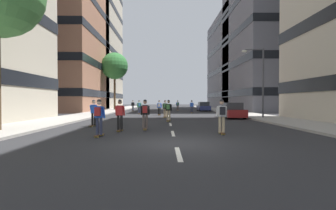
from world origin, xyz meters
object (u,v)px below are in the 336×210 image
(skater_1, at_px, (99,115))
(skater_4, at_px, (133,105))
(parked_car_near, at_px, (203,107))
(skater_10, at_px, (222,114))
(skater_2, at_px, (159,107))
(skater_7, at_px, (94,112))
(streetlamp_right, at_px, (259,75))
(skater_11, at_px, (145,113))
(skater_6, at_px, (165,108))
(parked_car_mid, at_px, (232,111))
(skater_9, at_px, (169,109))
(skater_3, at_px, (192,106))
(skater_8, at_px, (178,105))
(street_tree_mid, at_px, (115,66))
(skater_0, at_px, (139,106))
(skater_5, at_px, (120,114))

(skater_1, bearing_deg, skater_4, 93.96)
(parked_car_near, relative_size, skater_1, 2.47)
(skater_10, bearing_deg, skater_1, -172.44)
(skater_2, relative_size, skater_7, 1.00)
(streetlamp_right, relative_size, skater_1, 3.65)
(skater_11, bearing_deg, skater_2, 87.86)
(skater_6, bearing_deg, parked_car_mid, -10.31)
(skater_2, height_order, skater_11, same)
(skater_9, bearing_deg, skater_11, -103.67)
(skater_4, relative_size, skater_11, 1.00)
(skater_11, bearing_deg, skater_10, -26.04)
(parked_car_near, xyz_separation_m, skater_4, (-11.73, -0.61, 0.32))
(skater_3, bearing_deg, skater_11, -103.84)
(skater_8, bearing_deg, skater_7, -104.38)
(streetlamp_right, xyz_separation_m, skater_4, (-14.14, 17.59, -3.12))
(street_tree_mid, xyz_separation_m, skater_3, (12.74, -10.46, -6.95))
(skater_4, distance_m, skater_9, 21.18)
(skater_0, relative_size, skater_2, 1.00)
(skater_4, xyz_separation_m, skater_11, (4.00, -26.56, 0.00))
(parked_car_mid, distance_m, skater_3, 10.85)
(skater_4, bearing_deg, skater_2, -68.72)
(street_tree_mid, distance_m, skater_1, 34.63)
(skater_0, height_order, skater_6, same)
(skater_0, height_order, skater_2, same)
(parked_car_near, bearing_deg, skater_10, -97.19)
(parked_car_mid, height_order, skater_4, skater_4)
(skater_3, relative_size, skater_6, 1.00)
(streetlamp_right, bearing_deg, parked_car_mid, 163.02)
(parked_car_mid, xyz_separation_m, skater_4, (-11.73, 16.85, 0.32))
(skater_11, bearing_deg, streetlamp_right, 41.50)
(parked_car_near, height_order, skater_6, skater_6)
(skater_4, distance_m, skater_10, 29.65)
(skater_2, bearing_deg, skater_3, 50.37)
(parked_car_near, distance_m, skater_10, 29.38)
(skater_7, bearing_deg, streetlamp_right, 27.21)
(skater_0, height_order, skater_5, same)
(parked_car_near, relative_size, street_tree_mid, 0.43)
(parked_car_near, relative_size, skater_2, 2.47)
(skater_6, bearing_deg, skater_1, -103.15)
(skater_0, distance_m, skater_2, 3.62)
(skater_7, relative_size, skater_9, 1.00)
(skater_1, relative_size, skater_8, 1.00)
(skater_0, bearing_deg, skater_5, -87.80)
(skater_2, height_order, skater_7, same)
(street_tree_mid, height_order, skater_7, street_tree_mid)
(skater_11, bearing_deg, skater_9, 76.33)
(skater_0, height_order, skater_9, same)
(skater_4, distance_m, skater_7, 24.62)
(parked_car_mid, bearing_deg, skater_11, -128.52)
(skater_3, xyz_separation_m, skater_7, (-8.51, -18.26, 0.00))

